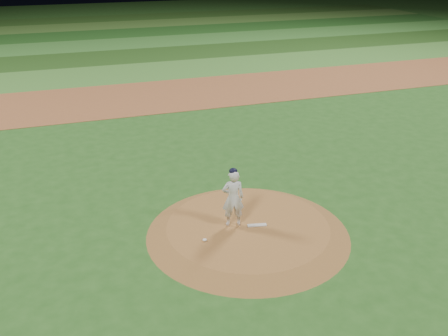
# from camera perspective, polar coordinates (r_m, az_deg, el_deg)

# --- Properties ---
(ground) EXTENTS (120.00, 120.00, 0.00)m
(ground) POSITION_cam_1_polar(r_m,az_deg,el_deg) (13.72, 2.72, -7.46)
(ground) COLOR #24551B
(ground) RESTS_ON ground
(infield_dirt_band) EXTENTS (70.00, 6.00, 0.02)m
(infield_dirt_band) POSITION_cam_1_polar(r_m,az_deg,el_deg) (26.21, -8.59, 8.07)
(infield_dirt_band) COLOR brown
(infield_dirt_band) RESTS_ON ground
(outfield_stripe_0) EXTENTS (70.00, 5.00, 0.02)m
(outfield_stripe_0) POSITION_cam_1_polar(r_m,az_deg,el_deg) (31.47, -10.53, 10.65)
(outfield_stripe_0) COLOR #3D792C
(outfield_stripe_0) RESTS_ON ground
(outfield_stripe_1) EXTENTS (70.00, 5.00, 0.02)m
(outfield_stripe_1) POSITION_cam_1_polar(r_m,az_deg,el_deg) (36.31, -11.82, 12.35)
(outfield_stripe_1) COLOR #214717
(outfield_stripe_1) RESTS_ON ground
(outfield_stripe_2) EXTENTS (70.00, 5.00, 0.02)m
(outfield_stripe_2) POSITION_cam_1_polar(r_m,az_deg,el_deg) (41.19, -12.82, 13.64)
(outfield_stripe_2) COLOR #35752A
(outfield_stripe_2) RESTS_ON ground
(outfield_stripe_3) EXTENTS (70.00, 5.00, 0.02)m
(outfield_stripe_3) POSITION_cam_1_polar(r_m,az_deg,el_deg) (46.09, -13.61, 14.65)
(outfield_stripe_3) COLOR #1D4D18
(outfield_stripe_3) RESTS_ON ground
(outfield_stripe_4) EXTENTS (70.00, 5.00, 0.02)m
(outfield_stripe_4) POSITION_cam_1_polar(r_m,az_deg,el_deg) (51.02, -14.26, 15.46)
(outfield_stripe_4) COLOR #3E6C27
(outfield_stripe_4) RESTS_ON ground
(outfield_stripe_5) EXTENTS (70.00, 5.00, 0.02)m
(outfield_stripe_5) POSITION_cam_1_polar(r_m,az_deg,el_deg) (55.95, -14.79, 16.13)
(outfield_stripe_5) COLOR #244D18
(outfield_stripe_5) RESTS_ON ground
(pitchers_mound) EXTENTS (5.50, 5.50, 0.25)m
(pitchers_mound) POSITION_cam_1_polar(r_m,az_deg,el_deg) (13.65, 2.73, -7.02)
(pitchers_mound) COLOR #935E2D
(pitchers_mound) RESTS_ON ground
(pitching_rubber) EXTENTS (0.54, 0.23, 0.03)m
(pitching_rubber) POSITION_cam_1_polar(r_m,az_deg,el_deg) (13.58, 3.80, -6.53)
(pitching_rubber) COLOR silver
(pitching_rubber) RESTS_ON pitchers_mound
(rosin_bag) EXTENTS (0.11, 0.11, 0.06)m
(rosin_bag) POSITION_cam_1_polar(r_m,az_deg,el_deg) (12.91, -2.23, -8.21)
(rosin_bag) COLOR white
(rosin_bag) RESTS_ON pitchers_mound
(pitcher_on_mound) EXTENTS (0.65, 0.49, 1.68)m
(pitcher_on_mound) POSITION_cam_1_polar(r_m,az_deg,el_deg) (13.20, 1.03, -3.41)
(pitcher_on_mound) COLOR silver
(pitcher_on_mound) RESTS_ON pitchers_mound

